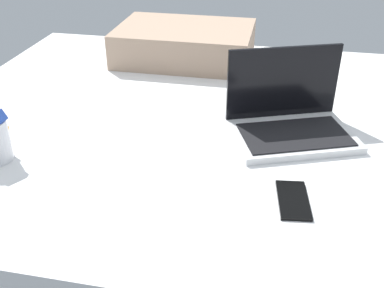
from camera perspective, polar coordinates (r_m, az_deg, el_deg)
The scene contains 4 objects.
bed_mattress at distance 144.81cm, azimuth 3.67°, elevation 0.05°, with size 180.00×140.00×18.00cm, color white.
laptop at distance 132.53cm, azimuth 12.01°, elevation 2.94°, with size 39.11×33.44×23.00cm.
cell_phone at distance 107.57cm, azimuth 12.40°, elevation -6.77°, with size 6.80×14.00×0.80cm, color black.
pillow at distance 185.25cm, azimuth -0.88°, elevation 12.35°, with size 52.00×36.00×13.00cm, color tan.
Camera 1 is at (15.87, -123.85, 82.35)cm, focal length 43.10 mm.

